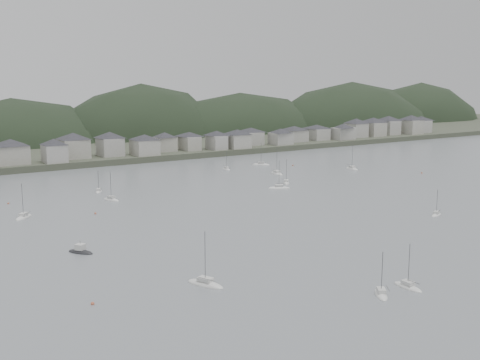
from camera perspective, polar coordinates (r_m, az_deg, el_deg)
ground at (r=153.16m, az=15.63°, el=-6.22°), size 900.00×900.00×0.00m
far_shore_land at (r=408.78m, az=-17.16°, el=3.78°), size 900.00×250.00×3.00m
forested_ridge at (r=387.32m, az=-15.32°, el=1.65°), size 851.55×103.94×102.57m
waterfront_town at (r=324.91m, az=-2.99°, el=4.02°), size 451.48×28.46×12.92m
moored_fleet at (r=193.53m, az=-1.95°, el=-2.48°), size 240.01×163.95×13.00m
motor_launch_far at (r=147.89m, az=-15.07°, el=-6.65°), size 5.86×7.15×3.67m
mooring_buoys at (r=206.36m, az=-2.44°, el=-1.72°), size 173.53×118.61×0.70m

